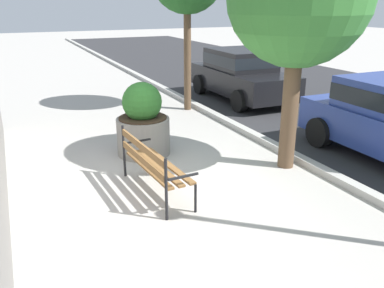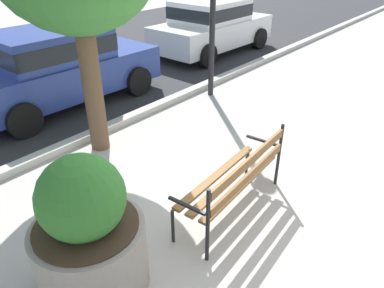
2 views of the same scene
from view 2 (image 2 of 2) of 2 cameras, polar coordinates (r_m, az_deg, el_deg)
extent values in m
plane|color=#ADA8A0|center=(4.73, 3.28, -10.94)|extent=(80.00, 80.00, 0.00)
cube|color=#B2AFA8|center=(6.53, -17.51, 0.55)|extent=(60.00, 0.20, 0.12)
cube|color=brown|center=(4.49, 7.81, -6.41)|extent=(1.70, 0.22, 0.04)
cube|color=brown|center=(4.56, 5.83, -5.65)|extent=(1.70, 0.22, 0.04)
cube|color=brown|center=(4.64, 3.92, -4.92)|extent=(1.70, 0.22, 0.04)
cube|color=brown|center=(4.36, 8.99, -4.98)|extent=(1.70, 0.15, 0.11)
cube|color=brown|center=(4.25, 9.22, -2.53)|extent=(1.70, 0.15, 0.11)
cylinder|color=black|center=(4.22, -3.04, -12.83)|extent=(0.04, 0.04, 0.45)
cylinder|color=black|center=(3.84, 2.48, -12.83)|extent=(0.04, 0.04, 0.95)
cube|color=black|center=(3.87, -0.85, -9.67)|extent=(0.07, 0.48, 0.03)
cylinder|color=black|center=(5.42, 8.68, -2.54)|extent=(0.04, 0.04, 0.45)
cylinder|color=black|center=(5.13, 13.50, -1.75)|extent=(0.04, 0.04, 0.95)
cube|color=black|center=(5.15, 10.96, 0.53)|extent=(0.07, 0.48, 0.03)
cylinder|color=gray|center=(3.82, -15.43, -16.63)|extent=(1.07, 1.07, 0.75)
cylinder|color=#38281C|center=(3.55, -16.27, -12.22)|extent=(0.97, 0.97, 0.03)
sphere|color=#2D6B28|center=(3.35, -17.03, -8.07)|extent=(0.79, 0.79, 0.79)
cylinder|color=brown|center=(5.89, -15.44, 9.06)|extent=(0.30, 0.30, 2.24)
cube|color=navy|center=(8.16, -19.85, 10.16)|extent=(4.13, 1.77, 0.70)
cube|color=navy|center=(7.92, -21.59, 14.26)|extent=(2.16, 1.60, 0.60)
cube|color=black|center=(7.92, -21.59, 14.26)|extent=(2.17, 1.62, 0.33)
cylinder|color=black|center=(9.60, -15.44, 11.73)|extent=(0.64, 0.23, 0.64)
cylinder|color=black|center=(8.30, -8.52, 9.77)|extent=(0.64, 0.23, 0.64)
cylinder|color=black|center=(7.00, -24.99, 3.44)|extent=(0.64, 0.23, 0.64)
cube|color=silver|center=(11.61, 3.31, 17.13)|extent=(4.13, 1.77, 0.70)
cube|color=silver|center=(11.38, 2.92, 20.21)|extent=(2.16, 1.60, 0.60)
cube|color=black|center=(11.38, 2.92, 20.21)|extent=(2.17, 1.62, 0.33)
cylinder|color=black|center=(13.22, 3.94, 17.32)|extent=(0.64, 0.23, 0.64)
cylinder|color=black|center=(12.29, 10.51, 16.01)|extent=(0.64, 0.23, 0.64)
cylinder|color=black|center=(11.25, -4.60, 15.17)|extent=(0.64, 0.23, 0.64)
cylinder|color=black|center=(10.16, 2.42, 13.68)|extent=(0.64, 0.23, 0.64)
cylinder|color=black|center=(7.85, 3.28, 20.09)|extent=(0.12, 0.12, 3.60)
camera|label=1|loc=(8.83, 43.44, 21.55)|focal=37.66mm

